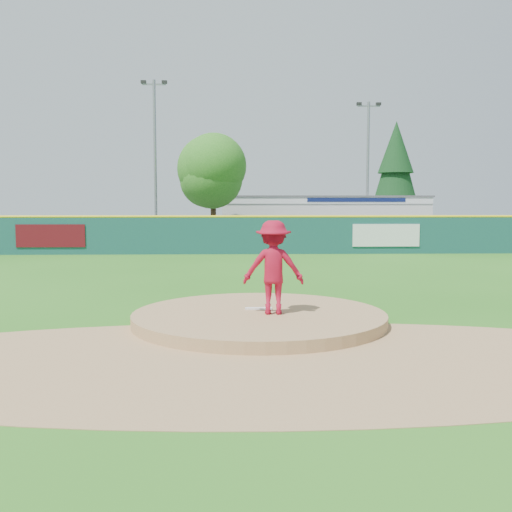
{
  "coord_description": "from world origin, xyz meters",
  "views": [
    {
      "loc": [
        -0.48,
        -12.25,
        2.55
      ],
      "look_at": [
        0.0,
        2.0,
        1.3
      ],
      "focal_mm": 40.0,
      "sensor_mm": 36.0,
      "label": 1
    }
  ],
  "objects_px": {
    "pitcher": "(273,267)",
    "deciduous_tree": "(213,175)",
    "light_pole_left": "(155,154)",
    "light_pole_right": "(368,165)",
    "playground_slide": "(17,233)",
    "van": "(282,235)",
    "conifer_tree": "(396,171)",
    "pool_building_grp": "(320,218)"
  },
  "relations": [
    {
      "from": "pitcher",
      "to": "deciduous_tree",
      "type": "height_order",
      "value": "deciduous_tree"
    },
    {
      "from": "light_pole_left",
      "to": "deciduous_tree",
      "type": "bearing_deg",
      "value": -26.57
    },
    {
      "from": "light_pole_left",
      "to": "light_pole_right",
      "type": "xyz_separation_m",
      "value": [
        15.0,
        2.0,
        -0.51
      ]
    },
    {
      "from": "playground_slide",
      "to": "pitcher",
      "type": "bearing_deg",
      "value": -59.02
    },
    {
      "from": "pitcher",
      "to": "van",
      "type": "xyz_separation_m",
      "value": [
        2.23,
        25.22,
        -0.56
      ]
    },
    {
      "from": "light_pole_right",
      "to": "conifer_tree",
      "type": "bearing_deg",
      "value": 60.26
    },
    {
      "from": "pool_building_grp",
      "to": "deciduous_tree",
      "type": "xyz_separation_m",
      "value": [
        -8.0,
        -6.99,
        2.89
      ]
    },
    {
      "from": "pitcher",
      "to": "light_pole_right",
      "type": "xyz_separation_m",
      "value": [
        8.7,
        29.2,
        4.29
      ]
    },
    {
      "from": "conifer_tree",
      "to": "light_pole_left",
      "type": "xyz_separation_m",
      "value": [
        -19.0,
        -9.0,
        0.51
      ]
    },
    {
      "from": "light_pole_left",
      "to": "light_pole_right",
      "type": "relative_size",
      "value": 1.1
    },
    {
      "from": "van",
      "to": "conifer_tree",
      "type": "xyz_separation_m",
      "value": [
        10.48,
        10.98,
        4.86
      ]
    },
    {
      "from": "playground_slide",
      "to": "van",
      "type": "bearing_deg",
      "value": 2.68
    },
    {
      "from": "pool_building_grp",
      "to": "deciduous_tree",
      "type": "height_order",
      "value": "deciduous_tree"
    },
    {
      "from": "pool_building_grp",
      "to": "light_pole_right",
      "type": "xyz_separation_m",
      "value": [
        3.0,
        -2.99,
        3.88
      ]
    },
    {
      "from": "deciduous_tree",
      "to": "conifer_tree",
      "type": "xyz_separation_m",
      "value": [
        15.0,
        11.0,
        0.99
      ]
    },
    {
      "from": "van",
      "to": "pool_building_grp",
      "type": "height_order",
      "value": "pool_building_grp"
    },
    {
      "from": "pitcher",
      "to": "deciduous_tree",
      "type": "distance_m",
      "value": 25.52
    },
    {
      "from": "pool_building_grp",
      "to": "conifer_tree",
      "type": "bearing_deg",
      "value": 29.78
    },
    {
      "from": "playground_slide",
      "to": "deciduous_tree",
      "type": "bearing_deg",
      "value": 3.59
    },
    {
      "from": "pool_building_grp",
      "to": "playground_slide",
      "type": "relative_size",
      "value": 4.94
    },
    {
      "from": "conifer_tree",
      "to": "light_pole_left",
      "type": "relative_size",
      "value": 0.86
    },
    {
      "from": "pool_building_grp",
      "to": "deciduous_tree",
      "type": "relative_size",
      "value": 2.07
    },
    {
      "from": "pitcher",
      "to": "van",
      "type": "relative_size",
      "value": 0.42
    },
    {
      "from": "van",
      "to": "light_pole_left",
      "type": "bearing_deg",
      "value": 57.19
    },
    {
      "from": "van",
      "to": "light_pole_right",
      "type": "xyz_separation_m",
      "value": [
        6.48,
        3.98,
        4.86
      ]
    },
    {
      "from": "pitcher",
      "to": "light_pole_right",
      "type": "height_order",
      "value": "light_pole_right"
    },
    {
      "from": "pool_building_grp",
      "to": "playground_slide",
      "type": "bearing_deg",
      "value": -159.12
    },
    {
      "from": "pitcher",
      "to": "light_pole_left",
      "type": "bearing_deg",
      "value": -73.42
    },
    {
      "from": "van",
      "to": "deciduous_tree",
      "type": "distance_m",
      "value": 5.95
    },
    {
      "from": "playground_slide",
      "to": "conifer_tree",
      "type": "distance_m",
      "value": 30.16
    },
    {
      "from": "light_pole_left",
      "to": "van",
      "type": "bearing_deg",
      "value": -13.11
    },
    {
      "from": "pitcher",
      "to": "deciduous_tree",
      "type": "bearing_deg",
      "value": -81.24
    },
    {
      "from": "van",
      "to": "conifer_tree",
      "type": "distance_m",
      "value": 15.94
    },
    {
      "from": "playground_slide",
      "to": "pool_building_grp",
      "type": "bearing_deg",
      "value": 20.88
    },
    {
      "from": "deciduous_tree",
      "to": "playground_slide",
      "type": "bearing_deg",
      "value": -176.41
    },
    {
      "from": "light_pole_right",
      "to": "van",
      "type": "bearing_deg",
      "value": -148.39
    },
    {
      "from": "deciduous_tree",
      "to": "pool_building_grp",
      "type": "bearing_deg",
      "value": 41.16
    },
    {
      "from": "deciduous_tree",
      "to": "conifer_tree",
      "type": "relative_size",
      "value": 0.77
    },
    {
      "from": "conifer_tree",
      "to": "pitcher",
      "type": "bearing_deg",
      "value": -109.34
    },
    {
      "from": "conifer_tree",
      "to": "light_pole_left",
      "type": "distance_m",
      "value": 21.03
    },
    {
      "from": "light_pole_right",
      "to": "pitcher",
      "type": "bearing_deg",
      "value": -106.6
    },
    {
      "from": "light_pole_left",
      "to": "light_pole_right",
      "type": "height_order",
      "value": "light_pole_left"
    }
  ]
}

